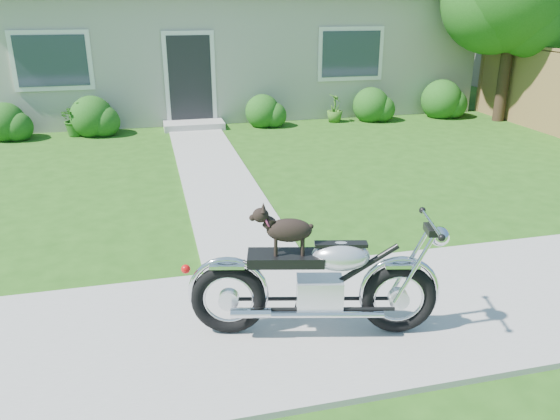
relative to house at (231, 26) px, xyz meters
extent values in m
plane|color=#235114|center=(0.00, -11.99, -2.16)|extent=(80.00, 80.00, 0.00)
cube|color=#9E9B93|center=(0.00, -11.99, -2.14)|extent=(24.00, 2.20, 0.04)
cube|color=#9E9B93|center=(-1.50, -6.99, -2.14)|extent=(1.20, 8.00, 0.03)
cube|color=#B4AFA2|center=(0.00, 0.01, -0.66)|extent=(12.00, 6.00, 3.00)
cube|color=black|center=(-1.50, -3.02, -1.11)|extent=(1.00, 0.06, 2.10)
cube|color=#9E9B93|center=(-1.50, -3.37, -2.08)|extent=(1.40, 0.70, 0.16)
cube|color=#2D3847|center=(-4.50, -3.02, -0.56)|extent=(1.70, 0.05, 1.30)
cube|color=#2D3847|center=(2.50, -3.02, -0.56)|extent=(1.70, 0.05, 1.30)
cube|color=#A18048|center=(6.30, -2.99, -1.21)|extent=(0.12, 0.12, 1.90)
cylinder|color=#3D2B1C|center=(6.06, -4.26, -0.86)|extent=(0.28, 0.28, 2.59)
sphere|color=#1D5015|center=(6.46, -4.56, 0.53)|extent=(2.28, 2.28, 2.28)
cylinder|color=#3D2B1C|center=(7.83, -1.94, -0.85)|extent=(0.28, 0.28, 2.62)
sphere|color=#1D5015|center=(8.23, -2.24, 0.57)|extent=(2.30, 2.30, 2.30)
sphere|color=#1D5015|center=(4.87, -3.49, -1.72)|extent=(1.04, 1.04, 1.04)
sphere|color=#1D5015|center=(2.92, -3.49, -1.77)|extent=(0.90, 0.90, 0.90)
sphere|color=#1D5015|center=(-3.76, -3.49, -1.75)|extent=(0.95, 0.95, 0.95)
sphere|color=#1D5015|center=(0.14, -3.49, -1.81)|extent=(0.83, 0.83, 0.83)
sphere|color=#1D5015|center=(-5.56, -3.49, -1.79)|extent=(0.87, 0.87, 0.87)
imported|color=#235A18|center=(-4.12, -3.44, -1.77)|extent=(0.92, 0.90, 0.78)
imported|color=#356A1D|center=(1.99, -3.44, -1.81)|extent=(0.44, 0.44, 0.70)
torus|color=black|center=(-0.54, -12.42, -1.78)|extent=(0.68, 0.26, 0.67)
torus|color=black|center=(-2.00, -12.07, -1.78)|extent=(0.68, 0.26, 0.67)
cube|color=silver|center=(-1.22, -12.26, -1.73)|extent=(0.44, 0.33, 0.30)
ellipsoid|color=silver|center=(-1.05, -12.30, -1.36)|extent=(0.56, 0.40, 0.26)
cube|color=black|center=(-1.51, -12.19, -1.38)|extent=(0.69, 0.40, 0.09)
cube|color=silver|center=(-0.54, -12.42, -1.44)|extent=(0.32, 0.21, 0.03)
cube|color=silver|center=(-2.00, -12.07, -1.44)|extent=(0.32, 0.21, 0.03)
cylinder|color=silver|center=(-0.32, -12.47, -1.06)|extent=(0.16, 0.59, 0.03)
sphere|color=silver|center=(-0.24, -12.49, -1.18)|extent=(0.20, 0.20, 0.17)
cylinder|color=silver|center=(-1.25, -12.38, -1.86)|extent=(1.08, 0.31, 0.06)
ellipsoid|color=black|center=(-1.48, -12.20, -1.12)|extent=(0.42, 0.27, 0.20)
sphere|color=black|center=(-1.71, -12.14, -0.99)|extent=(0.15, 0.15, 0.12)
cylinder|color=black|center=(-1.58, -12.12, -1.26)|extent=(0.04, 0.04, 0.16)
cylinder|color=black|center=(-1.60, -12.21, -1.26)|extent=(0.04, 0.04, 0.16)
cylinder|color=black|center=(-1.36, -12.18, -1.26)|extent=(0.04, 0.04, 0.16)
cylinder|color=black|center=(-1.38, -12.27, -1.26)|extent=(0.04, 0.04, 0.16)
torus|color=#BE3264|center=(-1.66, -12.15, -1.04)|extent=(0.08, 0.12, 0.10)
camera|label=1|loc=(-2.56, -16.26, 0.67)|focal=35.00mm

